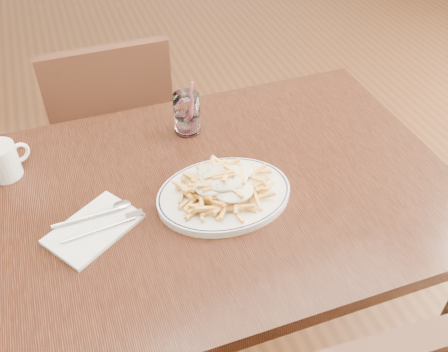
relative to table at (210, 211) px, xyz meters
name	(u,v)px	position (x,y,z in m)	size (l,w,h in m)	color
floor	(214,348)	(0.00, 0.00, -0.67)	(7.00, 7.00, 0.00)	black
table	(210,211)	(0.00, 0.00, 0.00)	(1.20, 0.80, 0.75)	black
chair_far	(114,131)	(-0.15, 0.67, -0.18)	(0.41, 0.41, 0.87)	#321A10
fries_plate	(224,195)	(0.02, -0.04, 0.09)	(0.36, 0.32, 0.02)	silver
loaded_fries	(224,181)	(0.02, -0.04, 0.13)	(0.26, 0.24, 0.06)	#EDB148
napkin	(94,229)	(-0.28, -0.04, 0.08)	(0.20, 0.13, 0.01)	silver
cutlery	(92,224)	(-0.28, -0.04, 0.09)	(0.21, 0.09, 0.01)	silver
water_glass	(187,116)	(0.02, 0.24, 0.13)	(0.07, 0.07, 0.16)	white
coffee_mug	(3,161)	(-0.46, 0.22, 0.12)	(0.11, 0.08, 0.09)	silver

